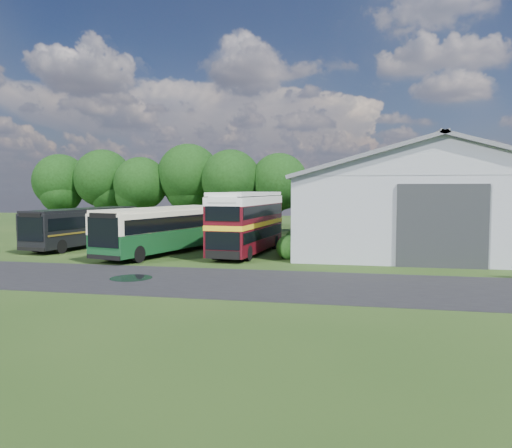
% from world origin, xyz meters
% --- Properties ---
extents(ground, '(120.00, 120.00, 0.00)m').
position_xyz_m(ground, '(0.00, 0.00, 0.00)').
color(ground, '#1A3210').
rests_on(ground, ground).
extents(asphalt_road, '(60.00, 8.00, 0.02)m').
position_xyz_m(asphalt_road, '(3.00, -3.00, 0.00)').
color(asphalt_road, black).
rests_on(asphalt_road, ground).
extents(puddle, '(2.20, 2.20, 0.01)m').
position_xyz_m(puddle, '(-1.50, -3.00, 0.00)').
color(puddle, black).
rests_on(puddle, ground).
extents(storage_shed, '(18.80, 24.80, 8.15)m').
position_xyz_m(storage_shed, '(15.00, 15.98, 4.17)').
color(storage_shed, gray).
rests_on(storage_shed, ground).
extents(tree_far_left, '(6.12, 6.12, 8.64)m').
position_xyz_m(tree_far_left, '(-23.00, 24.00, 5.56)').
color(tree_far_left, black).
rests_on(tree_far_left, ground).
extents(tree_left_a, '(6.46, 6.46, 9.12)m').
position_xyz_m(tree_left_a, '(-18.00, 24.50, 5.87)').
color(tree_left_a, black).
rests_on(tree_left_a, ground).
extents(tree_left_b, '(5.78, 5.78, 8.16)m').
position_xyz_m(tree_left_b, '(-13.00, 23.50, 5.25)').
color(tree_left_b, black).
rests_on(tree_left_b, ground).
extents(tree_mid, '(6.80, 6.80, 9.60)m').
position_xyz_m(tree_mid, '(-8.00, 24.80, 6.18)').
color(tree_mid, black).
rests_on(tree_mid, ground).
extents(tree_right_a, '(6.26, 6.26, 8.83)m').
position_xyz_m(tree_right_a, '(-3.00, 23.80, 5.69)').
color(tree_right_a, black).
rests_on(tree_right_a, ground).
extents(tree_right_b, '(5.98, 5.98, 8.45)m').
position_xyz_m(tree_right_b, '(2.00, 24.60, 5.44)').
color(tree_right_b, black).
rests_on(tree_right_b, ground).
extents(shrub_front, '(1.70, 1.70, 1.70)m').
position_xyz_m(shrub_front, '(5.60, 6.00, 0.00)').
color(shrub_front, '#194714').
rests_on(shrub_front, ground).
extents(shrub_mid, '(1.60, 1.60, 1.60)m').
position_xyz_m(shrub_mid, '(5.60, 8.00, 0.00)').
color(shrub_mid, '#194714').
rests_on(shrub_mid, ground).
extents(shrub_back, '(1.80, 1.80, 1.80)m').
position_xyz_m(shrub_back, '(5.60, 10.00, 0.00)').
color(shrub_back, '#194714').
rests_on(shrub_back, ground).
extents(bus_green_single, '(5.77, 12.53, 3.37)m').
position_xyz_m(bus_green_single, '(-3.67, 6.74, 1.79)').
color(bus_green_single, black).
rests_on(bus_green_single, ground).
extents(bus_maroon_double, '(3.54, 10.59, 4.47)m').
position_xyz_m(bus_maroon_double, '(2.30, 8.03, 2.23)').
color(bus_maroon_double, black).
rests_on(bus_maroon_double, ground).
extents(bus_dark_single, '(4.32, 11.63, 3.13)m').
position_xyz_m(bus_dark_single, '(-11.57, 9.52, 1.67)').
color(bus_dark_single, black).
rests_on(bus_dark_single, ground).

